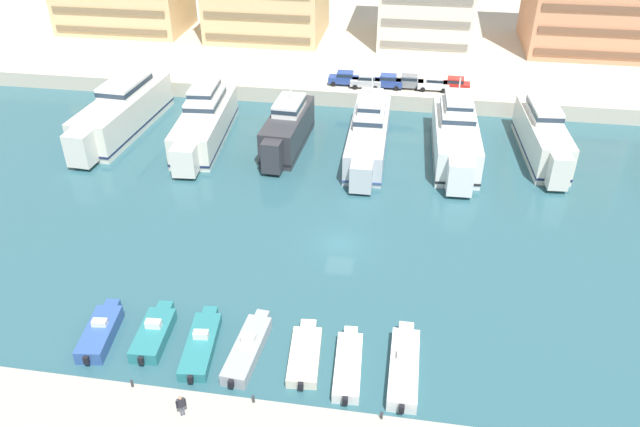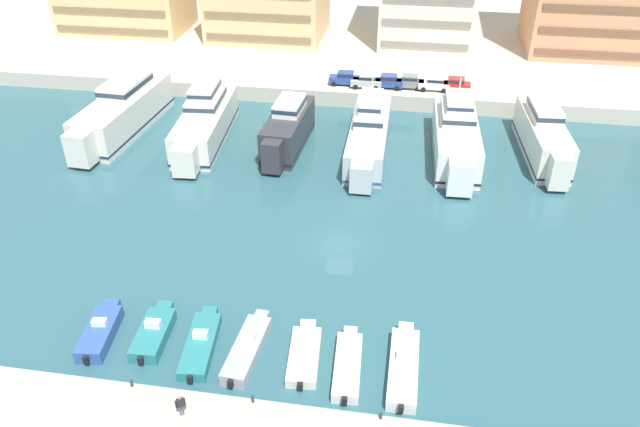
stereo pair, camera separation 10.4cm
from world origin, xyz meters
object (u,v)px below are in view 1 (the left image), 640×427
Objects in this scene: car_blue_far_left at (344,78)px; car_blue_mid_left at (387,81)px; motorboat_cream_center at (305,354)px; car_grey_center_left at (408,81)px; yacht_white_center at (456,135)px; car_red_center_right at (455,84)px; yacht_ivory_left at (204,121)px; pedestrian_near_edge at (181,404)px; motorboat_white_center_right at (348,365)px; motorboat_teal_mid_left at (201,344)px; yacht_ivory_far_left at (122,112)px; car_white_center at (434,83)px; motorboat_blue_far_left at (101,332)px; yacht_silver_center_left at (369,133)px; yacht_ivory_center_right at (543,136)px; motorboat_teal_left at (154,333)px; car_silver_left at (366,81)px; motorboat_grey_center_left at (248,348)px; motorboat_white_mid_right at (404,366)px.

car_blue_mid_left is at bearing -2.26° from car_blue_far_left.
motorboat_cream_center is 1.62× the size of car_grey_center_left.
car_red_center_right is (0.14, 14.66, 0.54)m from yacht_white_center.
pedestrian_near_edge is (11.29, -39.93, -0.84)m from yacht_ivory_left.
motorboat_white_center_right is 11.74m from pedestrian_near_edge.
car_red_center_right reaches higher than motorboat_teal_mid_left.
car_grey_center_left is (34.07, 14.34, 0.55)m from yacht_ivory_far_left.
motorboat_white_center_right is at bearing -96.39° from car_white_center.
motorboat_cream_center is 0.94× the size of motorboat_white_center_right.
pedestrian_near_edge is at bearing -93.65° from car_blue_far_left.
motorboat_blue_far_left reaches higher than motorboat_teal_mid_left.
motorboat_cream_center is (-1.42, -33.47, -1.84)m from yacht_silver_center_left.
yacht_ivory_left reaches higher than yacht_ivory_center_right.
car_silver_left is (11.22, 47.59, 2.52)m from motorboat_teal_left.
motorboat_cream_center is at bearing 2.21° from motorboat_grey_center_left.
yacht_ivory_far_left is 37.02m from motorboat_blue_far_left.
pedestrian_near_edge is at bearing -99.66° from car_blue_mid_left.
motorboat_teal_left is 0.77× the size of motorboat_white_mid_right.
car_grey_center_left is (3.90, 15.07, 0.81)m from yacht_silver_center_left.
motorboat_teal_mid_left is (10.39, -33.50, -1.95)m from yacht_ivory_left.
pedestrian_near_edge is (4.68, -6.87, 1.01)m from motorboat_teal_left.
motorboat_cream_center is at bearing 178.76° from motorboat_white_mid_right.
motorboat_grey_center_left is 1.06× the size of motorboat_white_center_right.
car_silver_left is 2.42× the size of pedestrian_near_edge.
motorboat_teal_left reaches higher than motorboat_cream_center.
motorboat_teal_mid_left is 49.57m from car_blue_mid_left.
car_blue_far_left is 3.08m from car_silver_left.
yacht_white_center is at bearing -58.91° from car_blue_mid_left.
yacht_ivory_far_left is 46.35m from pedestrian_near_edge.
car_grey_center_left is (-1.77, 48.69, 2.52)m from motorboat_white_mid_right.
motorboat_teal_left is (-32.44, -35.27, -1.86)m from yacht_ivory_center_right.
yacht_ivory_far_left is at bearing -150.73° from car_blue_far_left.
car_white_center is at bearing 3.22° from car_silver_left.
pedestrian_near_edge is at bearing -82.00° from motorboat_teal_mid_left.
car_white_center is at bearing 64.01° from yacht_silver_center_left.
yacht_silver_center_left reaches higher than motorboat_white_center_right.
motorboat_blue_far_left is at bearing -116.55° from yacht_silver_center_left.
yacht_ivory_far_left is 36.97m from car_grey_center_left.
motorboat_blue_far_left is at bearing -116.38° from car_white_center.
yacht_ivory_left is at bearing 118.49° from motorboat_cream_center.
yacht_ivory_far_left is 2.98× the size of motorboat_white_center_right.
motorboat_teal_mid_left is at bearing -178.62° from motorboat_cream_center.
motorboat_blue_far_left is at bearing -179.33° from motorboat_grey_center_left.
motorboat_cream_center is at bearing -108.32° from yacht_white_center.
motorboat_teal_mid_left is at bearing -179.88° from motorboat_white_mid_right.
motorboat_white_center_right is (21.28, -33.87, -1.95)m from yacht_ivory_left.
car_silver_left is at bearing 85.35° from motorboat_grey_center_left.
motorboat_grey_center_left is (7.31, -0.42, -0.01)m from motorboat_teal_left.
yacht_ivory_far_left is at bearing -157.18° from car_grey_center_left.
motorboat_white_center_right is 0.87× the size of motorboat_white_mid_right.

